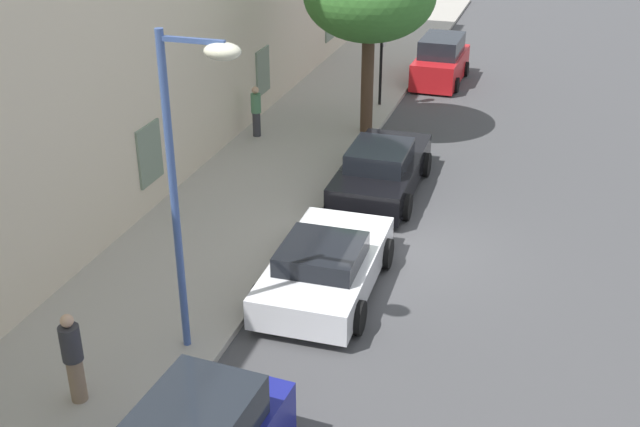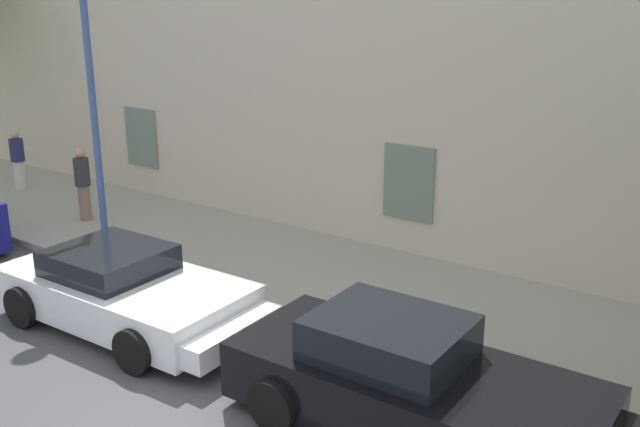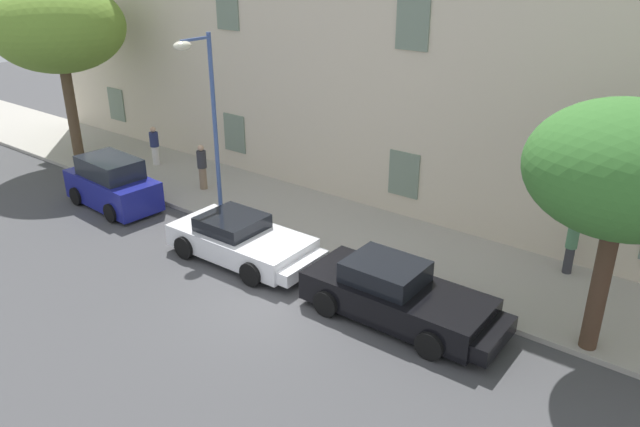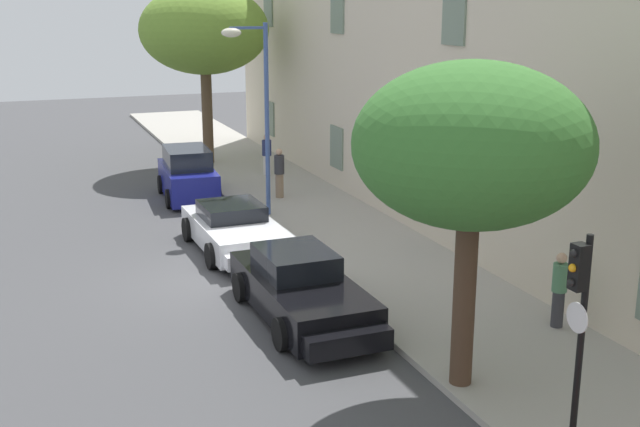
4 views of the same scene
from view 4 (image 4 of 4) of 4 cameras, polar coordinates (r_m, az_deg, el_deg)
name	(u,v)px [view 4 (image 4 of 4)]	position (r m, az deg, el deg)	size (l,w,h in m)	color
ground_plane	(213,282)	(19.89, -7.60, -4.82)	(80.00, 80.00, 0.00)	#444447
sidewalk	(377,258)	(21.27, 4.08, -3.20)	(60.00, 4.11, 0.14)	#A8A399
building_facade	(517,55)	(22.27, 13.83, 10.91)	(38.73, 4.36, 10.52)	beige
sportscar_red_lead	(237,231)	(21.99, -5.95, -1.26)	(4.67, 2.31, 1.25)	white
sportscar_yellow_flank	(304,293)	(17.22, -1.15, -5.67)	(5.04, 2.15, 1.44)	black
hatchback_distant	(188,176)	(28.00, -9.38, 2.67)	(3.82, 1.99, 1.79)	navy
tree_near_kerb	(204,31)	(33.06, -8.23, 12.75)	(5.17, 5.17, 7.14)	brown
tree_midblock	(472,146)	(13.37, 10.74, 4.72)	(3.96, 3.96, 5.64)	#473323
traffic_light	(579,311)	(11.79, 17.93, -6.61)	(0.44, 0.36, 3.47)	black
street_lamp	(253,85)	(24.48, -4.77, 9.06)	(0.44, 1.42, 5.89)	#3F5999
pedestrian_admiring	(279,173)	(27.27, -2.91, 2.93)	(0.44, 0.44, 1.69)	#8C7259
pedestrian_strolling	(559,289)	(17.19, 16.65, -5.15)	(0.35, 0.35, 1.60)	#333338
pedestrian_bystander	(267,154)	(30.86, -3.81, 4.22)	(0.44, 0.44, 1.59)	silver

